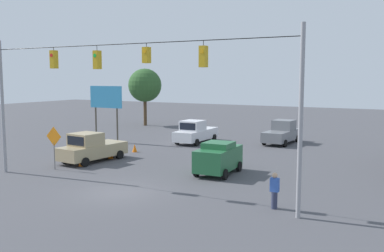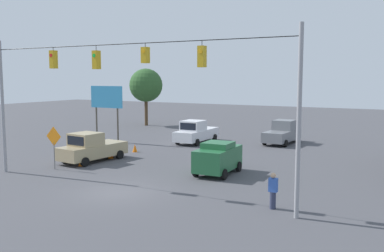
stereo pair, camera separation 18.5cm
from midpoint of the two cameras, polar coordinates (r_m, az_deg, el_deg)
name	(u,v)px [view 1 (the left image)]	position (r m, az deg, el deg)	size (l,w,h in m)	color
ground_plane	(119,192)	(23.23, -9.95, -8.68)	(140.00, 140.00, 0.00)	#47474C
overhead_signal_span	(121,90)	(22.78, -9.69, 4.73)	(19.03, 0.38, 8.32)	#939399
sedan_green_crossing_near	(218,157)	(26.90, 3.35, -4.21)	(2.22, 3.96, 2.02)	#236038
pickup_truck_grey_oncoming_deep	(282,133)	(40.06, 11.76, -0.90)	(2.41, 5.20, 2.12)	slate
pickup_truck_white_withflow_far	(195,132)	(39.57, 0.31, -0.85)	(2.23, 5.57, 2.12)	silver
pickup_truck_tan_parked_shoulder	(91,148)	(31.68, -13.46, -2.88)	(2.68, 5.37, 2.12)	tan
traffic_cone_nearest	(81,161)	(30.36, -14.74, -4.58)	(0.40, 0.40, 0.65)	orange
traffic_cone_second	(111,154)	(32.64, -10.95, -3.71)	(0.40, 0.40, 0.65)	orange
traffic_cone_third	(135,148)	(35.09, -7.80, -2.94)	(0.40, 0.40, 0.65)	orange
roadside_billboard	(106,101)	(40.56, -11.53, 3.23)	(3.62, 0.16, 5.25)	#4C473D
work_zone_sign	(54,140)	(29.41, -18.11, -1.75)	(1.27, 0.06, 2.84)	slate
pedestrian	(275,191)	(20.26, 10.69, -8.47)	(0.40, 0.28, 1.70)	#2D334C
tree_horizon_left	(145,85)	(53.95, -6.41, 5.40)	(4.16, 4.16, 7.14)	#4C3823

